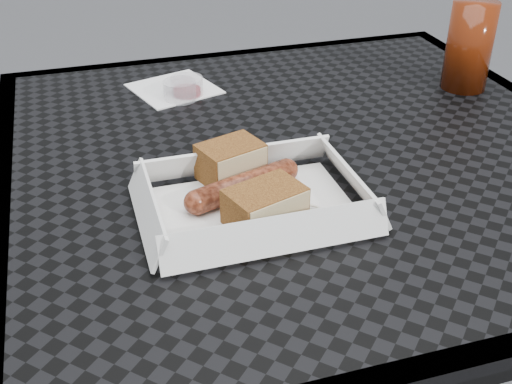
# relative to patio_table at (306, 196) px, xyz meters

# --- Properties ---
(patio_table) EXTENTS (0.80, 0.80, 0.74)m
(patio_table) POSITION_rel_patio_table_xyz_m (0.00, 0.00, 0.00)
(patio_table) COLOR black
(patio_table) RESTS_ON ground
(food_tray) EXTENTS (0.22, 0.15, 0.00)m
(food_tray) POSITION_rel_patio_table_xyz_m (-0.11, -0.12, 0.08)
(food_tray) COLOR white
(food_tray) RESTS_ON patio_table
(bratwurst) EXTENTS (0.15, 0.07, 0.03)m
(bratwurst) POSITION_rel_patio_table_xyz_m (-0.12, -0.10, 0.09)
(bratwurst) COLOR brown
(bratwurst) RESTS_ON food_tray
(bread_near) EXTENTS (0.08, 0.07, 0.05)m
(bread_near) POSITION_rel_patio_table_xyz_m (-0.12, -0.05, 0.10)
(bread_near) COLOR brown
(bread_near) RESTS_ON food_tray
(bread_far) EXTENTS (0.09, 0.08, 0.04)m
(bread_far) POSITION_rel_patio_table_xyz_m (-0.11, -0.16, 0.10)
(bread_far) COLOR brown
(bread_far) RESTS_ON food_tray
(veg_garnish) EXTENTS (0.03, 0.03, 0.00)m
(veg_garnish) POSITION_rel_patio_table_xyz_m (-0.06, -0.16, 0.08)
(veg_garnish) COLOR #DB5209
(veg_garnish) RESTS_ON food_tray
(napkin) EXTENTS (0.15, 0.15, 0.00)m
(napkin) POSITION_rel_patio_table_xyz_m (-0.13, 0.25, 0.08)
(napkin) COLOR white
(napkin) RESTS_ON patio_table
(condiment_cup_sauce) EXTENTS (0.05, 0.05, 0.03)m
(condiment_cup_sauce) POSITION_rel_patio_table_xyz_m (-0.12, 0.22, 0.09)
(condiment_cup_sauce) COLOR maroon
(condiment_cup_sauce) RESTS_ON patio_table
(condiment_cup_empty) EXTENTS (0.05, 0.05, 0.03)m
(condiment_cup_empty) POSITION_rel_patio_table_xyz_m (-0.13, 0.21, 0.09)
(condiment_cup_empty) COLOR silver
(condiment_cup_empty) RESTS_ON patio_table
(drink_glass) EXTENTS (0.07, 0.07, 0.14)m
(drink_glass) POSITION_rel_patio_table_xyz_m (0.31, 0.12, 0.14)
(drink_glass) COLOR #4F1806
(drink_glass) RESTS_ON patio_table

